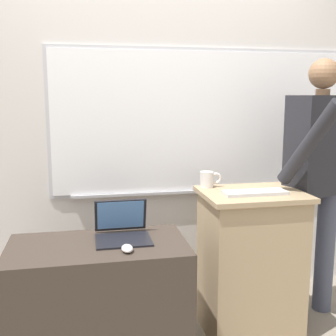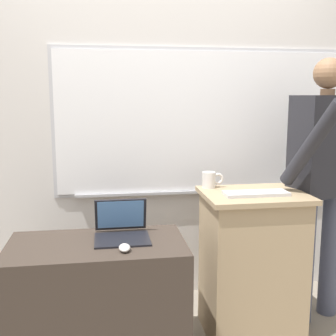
{
  "view_description": "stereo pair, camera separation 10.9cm",
  "coord_description": "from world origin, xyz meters",
  "px_view_note": "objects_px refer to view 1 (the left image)",
  "views": [
    {
      "loc": [
        -0.52,
        -1.93,
        1.5
      ],
      "look_at": [
        -0.04,
        0.43,
        1.09
      ],
      "focal_mm": 45.0,
      "sensor_mm": 36.0,
      "label": 1
    },
    {
      "loc": [
        -0.41,
        -1.95,
        1.5
      ],
      "look_at": [
        -0.04,
        0.43,
        1.09
      ],
      "focal_mm": 45.0,
      "sensor_mm": 36.0,
      "label": 2
    }
  ],
  "objects_px": {
    "person_presenter": "(319,171)",
    "wireless_keyboard": "(255,193)",
    "side_desk": "(99,305)",
    "coffee_mug": "(208,179)",
    "lectern_podium": "(250,262)",
    "computer_mouse_by_laptop": "(127,248)",
    "laptop": "(122,227)"
  },
  "relations": [
    {
      "from": "person_presenter",
      "to": "laptop",
      "type": "relative_size",
      "value": 5.67
    },
    {
      "from": "wireless_keyboard",
      "to": "computer_mouse_by_laptop",
      "type": "bearing_deg",
      "value": -163.34
    },
    {
      "from": "side_desk",
      "to": "computer_mouse_by_laptop",
      "type": "distance_m",
      "value": 0.42
    },
    {
      "from": "side_desk",
      "to": "coffee_mug",
      "type": "bearing_deg",
      "value": 25.14
    },
    {
      "from": "laptop",
      "to": "wireless_keyboard",
      "type": "xyz_separation_m",
      "value": [
        0.8,
        -0.0,
        0.16
      ]
    },
    {
      "from": "lectern_podium",
      "to": "wireless_keyboard",
      "type": "height_order",
      "value": "wireless_keyboard"
    },
    {
      "from": "lectern_podium",
      "to": "wireless_keyboard",
      "type": "distance_m",
      "value": 0.47
    },
    {
      "from": "coffee_mug",
      "to": "lectern_podium",
      "type": "bearing_deg",
      "value": -37.85
    },
    {
      "from": "computer_mouse_by_laptop",
      "to": "laptop",
      "type": "bearing_deg",
      "value": 91.02
    },
    {
      "from": "computer_mouse_by_laptop",
      "to": "coffee_mug",
      "type": "relative_size",
      "value": 0.71
    },
    {
      "from": "lectern_podium",
      "to": "laptop",
      "type": "xyz_separation_m",
      "value": [
        -0.81,
        -0.06,
        0.3
      ]
    },
    {
      "from": "side_desk",
      "to": "wireless_keyboard",
      "type": "bearing_deg",
      "value": 5.81
    },
    {
      "from": "wireless_keyboard",
      "to": "computer_mouse_by_laptop",
      "type": "relative_size",
      "value": 3.86
    },
    {
      "from": "side_desk",
      "to": "laptop",
      "type": "height_order",
      "value": "laptop"
    },
    {
      "from": "person_presenter",
      "to": "side_desk",
      "type": "bearing_deg",
      "value": 172.17
    },
    {
      "from": "laptop",
      "to": "coffee_mug",
      "type": "xyz_separation_m",
      "value": [
        0.58,
        0.24,
        0.21
      ]
    },
    {
      "from": "person_presenter",
      "to": "laptop",
      "type": "height_order",
      "value": "person_presenter"
    },
    {
      "from": "side_desk",
      "to": "person_presenter",
      "type": "distance_m",
      "value": 1.63
    },
    {
      "from": "laptop",
      "to": "coffee_mug",
      "type": "distance_m",
      "value": 0.66
    },
    {
      "from": "person_presenter",
      "to": "wireless_keyboard",
      "type": "relative_size",
      "value": 4.52
    },
    {
      "from": "lectern_podium",
      "to": "laptop",
      "type": "bearing_deg",
      "value": -175.84
    },
    {
      "from": "lectern_podium",
      "to": "person_presenter",
      "type": "distance_m",
      "value": 0.76
    },
    {
      "from": "wireless_keyboard",
      "to": "coffee_mug",
      "type": "bearing_deg",
      "value": 132.21
    },
    {
      "from": "computer_mouse_by_laptop",
      "to": "wireless_keyboard",
      "type": "bearing_deg",
      "value": 16.66
    },
    {
      "from": "person_presenter",
      "to": "laptop",
      "type": "bearing_deg",
      "value": 169.04
    },
    {
      "from": "computer_mouse_by_laptop",
      "to": "side_desk",
      "type": "bearing_deg",
      "value": 135.72
    },
    {
      "from": "lectern_podium",
      "to": "computer_mouse_by_laptop",
      "type": "bearing_deg",
      "value": -159.54
    },
    {
      "from": "person_presenter",
      "to": "wireless_keyboard",
      "type": "distance_m",
      "value": 0.55
    },
    {
      "from": "lectern_podium",
      "to": "coffee_mug",
      "type": "distance_m",
      "value": 0.59
    },
    {
      "from": "lectern_podium",
      "to": "computer_mouse_by_laptop",
      "type": "xyz_separation_m",
      "value": [
        -0.81,
        -0.3,
        0.26
      ]
    },
    {
      "from": "side_desk",
      "to": "computer_mouse_by_laptop",
      "type": "xyz_separation_m",
      "value": [
        0.15,
        -0.14,
        0.37
      ]
    },
    {
      "from": "person_presenter",
      "to": "wireless_keyboard",
      "type": "height_order",
      "value": "person_presenter"
    }
  ]
}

